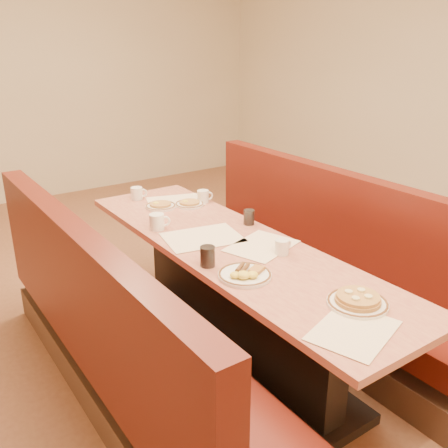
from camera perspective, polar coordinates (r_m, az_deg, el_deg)
ground at (r=3.26m, az=0.83°, el=-14.55°), size 8.00×8.00×0.00m
room_envelope at (r=2.66m, az=1.07°, el=21.81°), size 6.04×8.04×2.82m
diner_table at (r=3.06m, az=0.87°, el=-8.81°), size 0.70×2.50×0.75m
booth_left at (r=2.76m, az=-11.91°, el=-13.14°), size 0.55×2.50×1.05m
booth_right at (r=3.49m, az=10.74°, el=-5.47°), size 0.55×2.50×1.05m
placemat_near_left at (r=2.15m, az=14.59°, el=-11.67°), size 0.44×0.38×0.00m
placemat_near_right at (r=2.87m, az=4.31°, el=-2.50°), size 0.47×0.40×0.00m
placemat_far_left at (r=2.98m, az=-2.46°, el=-1.54°), size 0.50×0.41×0.00m
placemat_far_right at (r=3.65m, az=-5.62°, el=2.62°), size 0.46×0.40×0.00m
pancake_plate at (r=2.33m, az=15.03°, el=-8.51°), size 0.27×0.27×0.06m
eggs_plate at (r=2.50m, az=2.41°, el=-5.77°), size 0.27×0.27×0.05m
extra_plate_mid at (r=3.55m, az=-3.97°, el=2.33°), size 0.20×0.20×0.04m
extra_plate_far at (r=3.53m, az=-7.28°, el=2.10°), size 0.21×0.21×0.04m
coffee_mug_a at (r=2.76m, az=6.67°, el=-2.58°), size 0.11×0.08×0.08m
coffee_mug_b at (r=3.12m, az=-7.61°, el=0.29°), size 0.13×0.09×0.10m
coffee_mug_c at (r=3.61m, az=-2.37°, el=3.20°), size 0.12×0.08×0.09m
coffee_mug_d at (r=3.73m, az=-9.90°, el=3.50°), size 0.12×0.08×0.09m
soda_tumbler_near at (r=2.60m, az=-1.89°, el=-3.72°), size 0.08×0.08×0.11m
soda_tumbler_mid at (r=3.18m, az=2.88°, el=0.78°), size 0.07×0.07×0.10m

